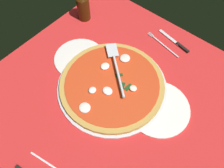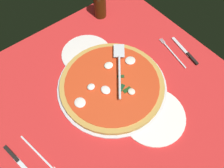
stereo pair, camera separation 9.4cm
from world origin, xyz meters
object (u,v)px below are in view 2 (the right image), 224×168
at_px(place_setting_far, 180,53).
at_px(dinner_plate_left, 87,54).
at_px(place_setting_near, 29,159).
at_px(dinner_plate_right, 153,116).
at_px(beer_bottle, 100,2).
at_px(pizza_server, 119,68).
at_px(pizza, 112,84).

bearing_deg(place_setting_far, dinner_plate_left, 62.31).
height_order(place_setting_near, place_setting_far, same).
bearing_deg(dinner_plate_right, beer_bottle, 162.44).
xyz_separation_m(pizza_server, place_setting_far, (0.09, 0.28, -0.04)).
distance_m(pizza, beer_bottle, 0.43).
xyz_separation_m(dinner_plate_right, beer_bottle, (-0.57, 0.18, 0.08)).
relative_size(pizza, pizza_server, 1.84).
height_order(pizza_server, place_setting_near, pizza_server).
xyz_separation_m(pizza_server, place_setting_near, (0.08, -0.47, -0.04)).
bearing_deg(dinner_plate_right, place_setting_near, -109.06).
distance_m(dinner_plate_right, place_setting_far, 0.34).
distance_m(dinner_plate_right, pizza, 0.21).
relative_size(dinner_plate_right, pizza, 0.58).
bearing_deg(dinner_plate_right, dinner_plate_left, -176.87).
bearing_deg(dinner_plate_left, pizza, -4.80).
relative_size(place_setting_near, beer_bottle, 0.95).
xyz_separation_m(pizza, place_setting_near, (0.05, -0.41, -0.02)).
relative_size(pizza, beer_bottle, 2.01).
distance_m(pizza, place_setting_near, 0.41).
bearing_deg(dinner_plate_right, place_setting_far, 115.15).
relative_size(dinner_plate_right, pizza_server, 1.06).
bearing_deg(dinner_plate_left, dinner_plate_right, 3.13).
bearing_deg(place_setting_far, pizza_server, 83.26).
bearing_deg(place_setting_far, beer_bottle, 27.41).
height_order(dinner_plate_right, place_setting_near, place_setting_near).
bearing_deg(pizza, beer_bottle, 149.06).
xyz_separation_m(pizza, pizza_server, (-0.03, 0.06, 0.03)).
height_order(dinner_plate_left, beer_bottle, beer_bottle).
height_order(pizza, beer_bottle, beer_bottle).
height_order(pizza, place_setting_near, pizza).
bearing_deg(pizza_server, pizza, 154.50).
distance_m(dinner_plate_left, pizza_server, 0.18).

